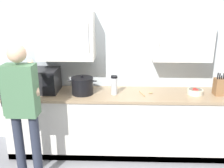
% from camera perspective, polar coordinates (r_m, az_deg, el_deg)
% --- Properties ---
extents(back_wall_tiled, '(4.08, 0.44, 2.80)m').
position_cam_1_polar(back_wall_tiled, '(3.57, 2.62, 8.03)').
color(back_wall_tiled, '#B2BCC1').
rests_on(back_wall_tiled, ground_plane).
extents(counter_unit, '(3.25, 0.65, 0.90)m').
position_cam_1_polar(counter_unit, '(3.58, 2.45, -9.03)').
color(counter_unit, beige).
rests_on(counter_unit, ground_plane).
extents(microwave_oven, '(0.58, 0.80, 0.33)m').
position_cam_1_polar(microwave_oven, '(3.58, -17.43, 0.77)').
color(microwave_oven, black).
rests_on(microwave_oven, counter_unit).
extents(stock_pot, '(0.40, 0.30, 0.26)m').
position_cam_1_polar(stock_pot, '(3.37, -6.95, -0.39)').
color(stock_pot, black).
rests_on(stock_pot, counter_unit).
extents(wooden_spoon, '(0.19, 0.19, 0.02)m').
position_cam_1_polar(wooden_spoon, '(3.41, 8.17, -2.16)').
color(wooden_spoon, tan).
rests_on(wooden_spoon, counter_unit).
extents(knife_block, '(0.11, 0.15, 0.32)m').
position_cam_1_polar(knife_block, '(3.61, 23.74, -0.56)').
color(knife_block, brown).
rests_on(knife_block, counter_unit).
extents(thermos_flask, '(0.09, 0.09, 0.27)m').
position_cam_1_polar(thermos_flask, '(3.32, 0.52, -0.23)').
color(thermos_flask, '#B7BABF').
rests_on(thermos_flask, counter_unit).
extents(fruit_bowl, '(0.21, 0.21, 0.10)m').
position_cam_1_polar(fruit_bowl, '(3.54, 18.94, -1.64)').
color(fruit_bowl, beige).
rests_on(fruit_bowl, counter_unit).
extents(person_figure, '(0.44, 0.56, 1.69)m').
position_cam_1_polar(person_figure, '(2.92, -20.23, -4.48)').
color(person_figure, '#282D3D').
rests_on(person_figure, ground_plane).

